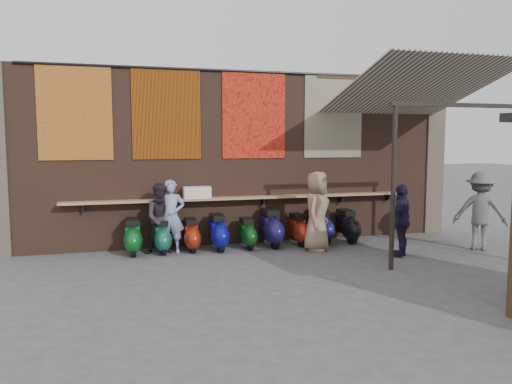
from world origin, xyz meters
TOP-DOWN VIEW (x-y plane):
  - ground at (0.00, 0.00)m, footprint 70.00×70.00m
  - brick_wall at (0.00, 2.70)m, footprint 10.00×0.40m
  - pier_right at (5.20, 2.70)m, footprint 0.50×0.50m
  - eating_counter at (0.00, 2.33)m, footprint 8.00×0.32m
  - shelf_box at (-1.08, 2.30)m, footprint 0.60×0.29m
  - tapestry_redgold at (-3.60, 2.48)m, footprint 1.50×0.02m
  - tapestry_sun at (-1.70, 2.48)m, footprint 1.50×0.02m
  - tapestry_orange at (0.30, 2.48)m, footprint 1.50×0.02m
  - tapestry_multi at (2.30, 2.48)m, footprint 1.50×0.02m
  - hang_rail at (0.00, 2.47)m, footprint 9.50×0.06m
  - scooter_stool_0 at (-2.51, 2.03)m, footprint 0.36×0.80m
  - scooter_stool_1 at (-1.89, 2.00)m, footprint 0.34×0.75m
  - scooter_stool_2 at (-1.26, 2.02)m, footprint 0.33×0.74m
  - scooter_stool_3 at (-0.68, 1.95)m, footprint 0.37×0.82m
  - scooter_stool_4 at (-0.01, 1.96)m, footprint 0.32×0.71m
  - scooter_stool_5 at (0.56, 2.00)m, footprint 0.40×0.89m
  - scooter_stool_6 at (1.23, 1.99)m, footprint 0.34×0.75m
  - scooter_stool_7 at (1.80, 2.03)m, footprint 0.38×0.85m
  - scooter_stool_8 at (2.45, 1.95)m, footprint 0.36×0.81m
  - diner_left at (-1.69, 2.00)m, footprint 0.64×0.48m
  - diner_right at (-1.89, 1.97)m, footprint 0.74×0.58m
  - shopper_navy at (2.87, 0.30)m, footprint 0.91×0.86m
  - shopper_grey at (4.90, 0.39)m, footprint 1.27×1.22m
  - shopper_tan at (1.39, 1.30)m, footprint 0.96×1.01m
  - awning_canvas at (3.50, 0.90)m, footprint 3.20×3.28m
  - awning_ledger at (3.50, 2.49)m, footprint 3.30×0.08m
  - awning_header at (3.50, -0.60)m, footprint 3.00×0.08m
  - awning_post_left at (2.10, -0.60)m, footprint 0.09×0.09m

SIDE VIEW (x-z plane):
  - ground at x=0.00m, z-range 0.00..0.00m
  - scooter_stool_4 at x=-0.01m, z-range 0.00..0.67m
  - scooter_stool_2 at x=-1.26m, z-range 0.00..0.70m
  - scooter_stool_1 at x=-1.89m, z-range 0.00..0.71m
  - scooter_stool_6 at x=1.23m, z-range 0.00..0.71m
  - scooter_stool_0 at x=-2.51m, z-range 0.00..0.76m
  - scooter_stool_8 at x=2.45m, z-range 0.00..0.77m
  - scooter_stool_3 at x=-0.68m, z-range 0.00..0.78m
  - scooter_stool_7 at x=1.80m, z-range 0.00..0.81m
  - scooter_stool_5 at x=0.56m, z-range 0.00..0.85m
  - diner_right at x=-1.89m, z-range 0.00..1.51m
  - shopper_navy at x=2.87m, z-range 0.00..1.51m
  - diner_left at x=-1.69m, z-range 0.00..1.58m
  - shopper_grey at x=4.90m, z-range 0.00..1.74m
  - shopper_tan at x=1.39m, z-range 0.00..1.74m
  - eating_counter at x=0.00m, z-range 1.08..1.12m
  - shelf_box at x=-1.08m, z-range 1.12..1.39m
  - awning_post_left at x=2.10m, z-range 0.00..3.10m
  - brick_wall at x=0.00m, z-range 0.00..4.00m
  - pier_right at x=5.20m, z-range 0.00..4.00m
  - tapestry_redgold at x=-3.60m, z-range 2.00..4.00m
  - tapestry_sun at x=-1.70m, z-range 2.00..4.00m
  - tapestry_orange at x=0.30m, z-range 2.00..4.00m
  - tapestry_multi at x=2.30m, z-range 2.00..4.00m
  - awning_header at x=3.50m, z-range 3.04..3.12m
  - awning_canvas at x=3.50m, z-range 3.07..4.03m
  - awning_ledger at x=3.50m, z-range 3.89..4.01m
  - hang_rail at x=0.00m, z-range 3.95..4.01m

